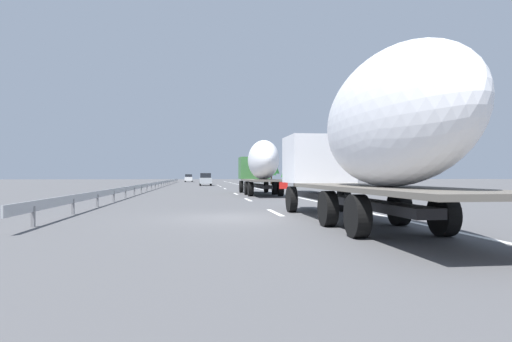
{
  "coord_description": "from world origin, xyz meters",
  "views": [
    {
      "loc": [
        -15.42,
        1.28,
        1.49
      ],
      "look_at": [
        14.58,
        -2.7,
        1.8
      ],
      "focal_mm": 30.89,
      "sensor_mm": 36.0,
      "label": 1
    }
  ],
  "objects_px": {
    "car_silver_hatch": "(206,179)",
    "car_white_van": "(189,178)",
    "truck_trailing": "(370,135)",
    "truck_lead": "(261,164)",
    "road_sign": "(261,171)"
  },
  "relations": [
    {
      "from": "car_silver_hatch",
      "to": "car_white_van",
      "type": "height_order",
      "value": "car_silver_hatch"
    },
    {
      "from": "truck_trailing",
      "to": "truck_lead",
      "type": "bearing_deg",
      "value": -0.0
    },
    {
      "from": "car_silver_hatch",
      "to": "car_white_van",
      "type": "distance_m",
      "value": 38.25
    },
    {
      "from": "truck_lead",
      "to": "road_sign",
      "type": "height_order",
      "value": "truck_lead"
    },
    {
      "from": "truck_lead",
      "to": "road_sign",
      "type": "xyz_separation_m",
      "value": [
        21.39,
        -3.1,
        -0.24
      ]
    },
    {
      "from": "truck_lead",
      "to": "car_white_van",
      "type": "xyz_separation_m",
      "value": [
        70.16,
        7.0,
        -1.44
      ]
    },
    {
      "from": "truck_trailing",
      "to": "car_white_van",
      "type": "bearing_deg",
      "value": 4.34
    },
    {
      "from": "road_sign",
      "to": "car_silver_hatch",
      "type": "bearing_deg",
      "value": 32.66
    },
    {
      "from": "truck_trailing",
      "to": "car_white_van",
      "type": "relative_size",
      "value": 2.9
    },
    {
      "from": "truck_lead",
      "to": "car_white_van",
      "type": "bearing_deg",
      "value": 5.7
    },
    {
      "from": "truck_lead",
      "to": "car_silver_hatch",
      "type": "xyz_separation_m",
      "value": [
        32.05,
        3.74,
        -1.42
      ]
    },
    {
      "from": "truck_trailing",
      "to": "car_silver_hatch",
      "type": "relative_size",
      "value": 3.25
    },
    {
      "from": "truck_lead",
      "to": "car_silver_hatch",
      "type": "height_order",
      "value": "truck_lead"
    },
    {
      "from": "truck_lead",
      "to": "car_white_van",
      "type": "height_order",
      "value": "truck_lead"
    },
    {
      "from": "truck_trailing",
      "to": "road_sign",
      "type": "height_order",
      "value": "truck_trailing"
    }
  ]
}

